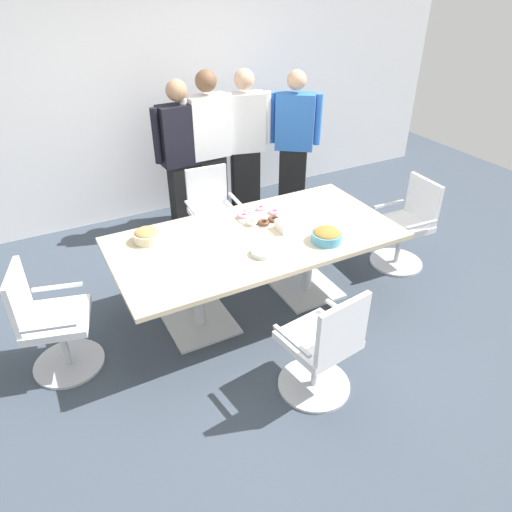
% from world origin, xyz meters
% --- Properties ---
extents(ground_plane, '(10.00, 10.00, 0.01)m').
position_xyz_m(ground_plane, '(0.00, 0.00, -0.01)').
color(ground_plane, '#3D4754').
extents(back_wall, '(8.00, 0.10, 2.80)m').
position_xyz_m(back_wall, '(0.00, 2.40, 1.40)').
color(back_wall, white).
rests_on(back_wall, ground).
extents(conference_table, '(2.40, 1.20, 0.75)m').
position_xyz_m(conference_table, '(0.00, 0.00, 0.63)').
color(conference_table, '#CCB793').
rests_on(conference_table, ground).
extents(office_chair_0, '(0.57, 0.57, 0.91)m').
position_xyz_m(office_chair_0, '(0.07, 1.10, 0.41)').
color(office_chair_0, silver).
rests_on(office_chair_0, ground).
extents(office_chair_1, '(0.66, 0.66, 0.91)m').
position_xyz_m(office_chair_1, '(-1.70, 0.06, 0.41)').
color(office_chair_1, silver).
rests_on(office_chair_1, ground).
extents(office_chair_2, '(0.61, 0.61, 0.91)m').
position_xyz_m(office_chair_2, '(-0.06, -1.10, 0.41)').
color(office_chair_2, silver).
rests_on(office_chair_2, ground).
extents(office_chair_3, '(0.57, 0.57, 0.91)m').
position_xyz_m(office_chair_3, '(1.70, -0.04, 0.41)').
color(office_chair_3, silver).
rests_on(office_chair_3, ground).
extents(person_standing_0, '(0.61, 0.24, 1.71)m').
position_xyz_m(person_standing_0, '(-0.02, 1.69, 0.89)').
color(person_standing_0, black).
rests_on(person_standing_0, ground).
extents(person_standing_1, '(0.61, 0.23, 1.77)m').
position_xyz_m(person_standing_1, '(0.31, 1.70, 0.93)').
color(person_standing_1, black).
rests_on(person_standing_1, ground).
extents(person_standing_2, '(0.61, 0.32, 1.74)m').
position_xyz_m(person_standing_2, '(0.77, 1.72, 0.91)').
color(person_standing_2, black).
rests_on(person_standing_2, ground).
extents(person_standing_3, '(0.54, 0.44, 1.70)m').
position_xyz_m(person_standing_3, '(1.33, 1.55, 0.89)').
color(person_standing_3, black).
rests_on(person_standing_3, ground).
extents(snack_bowl_cookies, '(0.22, 0.22, 0.12)m').
position_xyz_m(snack_bowl_cookies, '(-0.83, 0.34, 0.81)').
color(snack_bowl_cookies, beige).
rests_on(snack_bowl_cookies, conference_table).
extents(snack_bowl_pretzels, '(0.25, 0.25, 0.12)m').
position_xyz_m(snack_bowl_pretzels, '(0.47, -0.35, 0.81)').
color(snack_bowl_pretzels, '#4C9EC6').
rests_on(snack_bowl_pretzels, conference_table).
extents(donut_platter, '(0.40, 0.40, 0.04)m').
position_xyz_m(donut_platter, '(0.18, 0.28, 0.77)').
color(donut_platter, white).
rests_on(donut_platter, conference_table).
extents(plate_stack, '(0.19, 0.19, 0.04)m').
position_xyz_m(plate_stack, '(-0.09, -0.29, 0.77)').
color(plate_stack, white).
rests_on(plate_stack, conference_table).
extents(napkin_pile, '(0.16, 0.16, 0.09)m').
position_xyz_m(napkin_pile, '(0.28, -0.03, 0.79)').
color(napkin_pile, white).
rests_on(napkin_pile, conference_table).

